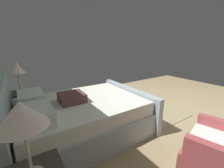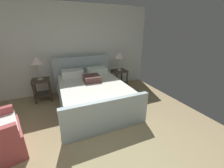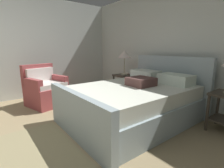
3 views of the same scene
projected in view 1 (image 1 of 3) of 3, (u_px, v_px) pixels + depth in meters
ground_plane at (168, 109)px, 3.58m from camera, size 4.90×6.78×0.02m
bed at (79, 116)px, 2.49m from camera, size 1.70×2.21×1.10m
nightstand_right at (23, 101)px, 2.98m from camera, size 0.44×0.44×0.60m
table_lamp_right at (17, 69)px, 2.80m from camera, size 0.28×0.28×0.60m
table_lamp_left at (21, 116)px, 0.93m from camera, size 0.33×0.33×0.60m
area_rug at (149, 109)px, 3.53m from camera, size 1.56×1.15×0.01m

